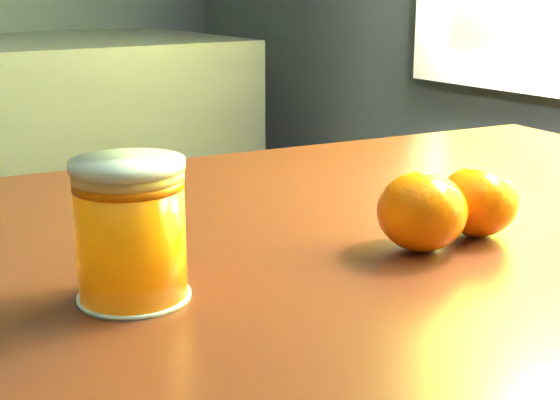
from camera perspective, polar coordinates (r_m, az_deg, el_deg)
table at (r=0.66m, az=3.44°, el=-12.64°), size 1.18×0.89×0.82m
juice_glass at (r=0.53m, az=-10.85°, el=-2.27°), size 0.08×0.08×0.09m
orange_front at (r=0.63m, az=10.34°, el=-0.83°), size 0.08×0.08×0.06m
orange_back at (r=0.67m, az=14.28°, el=-0.09°), size 0.08×0.08×0.06m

